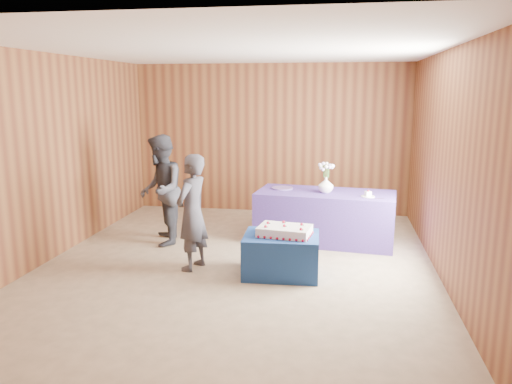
% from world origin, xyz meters
% --- Properties ---
extents(ground, '(6.00, 6.00, 0.00)m').
position_xyz_m(ground, '(0.00, 0.00, 0.00)').
color(ground, '#9E896D').
rests_on(ground, ground).
extents(room_shell, '(5.04, 6.04, 2.72)m').
position_xyz_m(room_shell, '(0.00, 0.00, 1.80)').
color(room_shell, brown).
rests_on(room_shell, ground).
extents(cake_table, '(0.93, 0.74, 0.50)m').
position_xyz_m(cake_table, '(0.60, -0.26, 0.25)').
color(cake_table, navy).
rests_on(cake_table, ground).
extents(serving_table, '(2.09, 1.11, 0.75)m').
position_xyz_m(serving_table, '(1.08, 1.22, 0.38)').
color(serving_table, '#4E3696').
rests_on(serving_table, ground).
extents(sheet_cake, '(0.70, 0.52, 0.15)m').
position_xyz_m(sheet_cake, '(0.64, -0.26, 0.56)').
color(sheet_cake, silver).
rests_on(sheet_cake, cake_table).
extents(vase, '(0.27, 0.27, 0.23)m').
position_xyz_m(vase, '(1.08, 1.18, 0.86)').
color(vase, white).
rests_on(vase, serving_table).
extents(flower_spray, '(0.24, 0.24, 0.18)m').
position_xyz_m(flower_spray, '(1.08, 1.18, 1.13)').
color(flower_spray, '#316E2C').
rests_on(flower_spray, vase).
extents(platter, '(0.43, 0.43, 0.02)m').
position_xyz_m(platter, '(0.42, 1.37, 0.76)').
color(platter, '#694F9F').
rests_on(platter, serving_table).
extents(plate, '(0.24, 0.24, 0.01)m').
position_xyz_m(plate, '(1.67, 0.98, 0.76)').
color(plate, white).
rests_on(plate, serving_table).
extents(cake_slice, '(0.10, 0.10, 0.09)m').
position_xyz_m(cake_slice, '(1.67, 0.98, 0.80)').
color(cake_slice, silver).
rests_on(cake_slice, plate).
extents(knife, '(0.26, 0.04, 0.00)m').
position_xyz_m(knife, '(1.76, 0.88, 0.75)').
color(knife, silver).
rests_on(knife, serving_table).
extents(guest_left, '(0.48, 0.61, 1.46)m').
position_xyz_m(guest_left, '(-0.52, -0.24, 0.73)').
color(guest_left, '#373741').
rests_on(guest_left, ground).
extents(guest_right, '(0.81, 0.93, 1.60)m').
position_xyz_m(guest_right, '(-1.27, 0.71, 0.80)').
color(guest_right, '#33353E').
rests_on(guest_right, ground).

